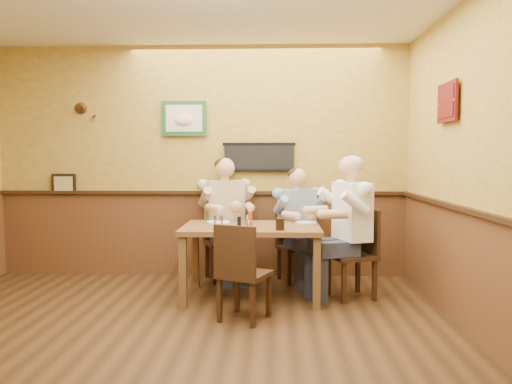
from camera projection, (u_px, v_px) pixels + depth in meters
room at (174, 126)px, 3.75m from camera, size 5.02×5.03×2.81m
dining_table at (251, 234)px, 5.12m from camera, size 1.40×0.90×0.75m
chair_back_left at (225, 242)px, 5.90m from camera, size 0.55×0.55×0.91m
chair_back_right at (296, 246)px, 5.82m from camera, size 0.50×0.50×0.84m
chair_right_end at (351, 254)px, 5.13m from camera, size 0.54×0.54×0.92m
chair_near_side at (244, 272)px, 4.43m from camera, size 0.53×0.53×0.87m
diner_tan_shirt at (224, 225)px, 5.89m from camera, size 0.78×0.78×1.30m
diner_blue_polo at (297, 231)px, 5.81m from camera, size 0.71×0.71×1.19m
diner_white_elder at (352, 235)px, 5.11m from camera, size 0.77×0.77×1.32m
water_glass_left at (218, 222)px, 4.88m from camera, size 0.12×0.12×0.13m
water_glass_mid at (246, 226)px, 4.73m from camera, size 0.09×0.09×0.11m
cola_tumbler at (280, 224)px, 4.80m from camera, size 0.11×0.11×0.11m
hot_sauce_bottle at (250, 218)px, 5.05m from camera, size 0.05×0.05×0.17m
salt_shaker at (248, 220)px, 5.19m from camera, size 0.04×0.04×0.10m
pepper_shaker at (239, 221)px, 5.07m from camera, size 0.04×0.04×0.10m
plate_far_left at (218, 222)px, 5.34m from camera, size 0.32×0.32×0.02m
plate_far_right at (306, 223)px, 5.29m from camera, size 0.29×0.29×0.02m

